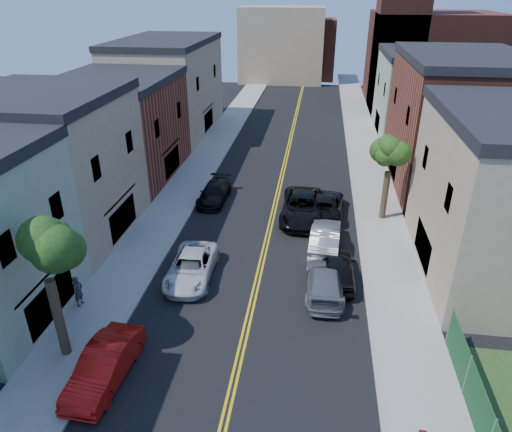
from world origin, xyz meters
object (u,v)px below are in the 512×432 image
at_px(grey_car_left, 191,268).
at_px(red_sedan, 104,365).
at_px(black_car_right, 339,269).
at_px(dark_car_right_far, 325,204).
at_px(black_car_left, 214,193).
at_px(grey_car_right, 325,282).
at_px(white_pickup, 191,267).
at_px(black_suv_lane, 302,207).
at_px(pedestrian_left, 78,291).
at_px(silver_car_right, 325,238).

bearing_deg(grey_car_left, red_sedan, -107.12).
distance_m(black_car_right, dark_car_right_far, 8.70).
relative_size(black_car_left, grey_car_right, 0.95).
height_order(red_sedan, grey_car_right, red_sedan).
height_order(grey_car_right, black_car_right, black_car_right).
xyz_separation_m(white_pickup, black_suv_lane, (5.93, 8.55, 0.15)).
height_order(white_pickup, grey_car_left, white_pickup).
bearing_deg(black_car_left, black_car_right, -44.22).
height_order(red_sedan, dark_car_right_far, red_sedan).
distance_m(black_suv_lane, pedestrian_left, 16.29).
xyz_separation_m(red_sedan, silver_car_right, (9.26, 12.31, 0.05)).
bearing_deg(black_suv_lane, red_sedan, -114.49).
bearing_deg(dark_car_right_far, red_sedan, 65.81).
distance_m(white_pickup, black_car_left, 10.68).
relative_size(black_car_right, silver_car_right, 0.89).
relative_size(white_pickup, black_car_right, 1.16).
xyz_separation_m(silver_car_right, pedestrian_left, (-12.72, -7.71, 0.16)).
xyz_separation_m(grey_car_left, pedestrian_left, (-5.12, -3.40, 0.32)).
bearing_deg(black_car_right, pedestrian_left, 17.12).
height_order(silver_car_right, pedestrian_left, pedestrian_left).
distance_m(black_car_right, pedestrian_left, 14.17).
relative_size(grey_car_left, grey_car_right, 0.78).
bearing_deg(silver_car_right, pedestrian_left, 34.88).
relative_size(red_sedan, black_car_left, 0.99).
distance_m(black_car_left, pedestrian_left, 14.65).
xyz_separation_m(black_car_left, black_car_right, (9.37, -9.73, 0.07)).
xyz_separation_m(black_suv_lane, pedestrian_left, (-11.05, -11.96, 0.12)).
relative_size(black_car_left, pedestrian_left, 2.86).
relative_size(dark_car_right_far, black_suv_lane, 0.86).
distance_m(black_car_left, silver_car_right, 10.68).
bearing_deg(grey_car_left, pedestrian_left, -151.80).
xyz_separation_m(white_pickup, black_car_right, (8.37, 0.91, 0.04)).
relative_size(white_pickup, black_suv_lane, 0.83).
height_order(white_pickup, black_car_left, white_pickup).
relative_size(grey_car_left, black_car_left, 0.82).
distance_m(dark_car_right_far, black_suv_lane, 1.96).
bearing_deg(black_car_right, white_pickup, 5.53).
xyz_separation_m(black_car_left, dark_car_right_far, (8.60, -1.07, 0.06)).
relative_size(black_suv_lane, pedestrian_left, 3.74).
relative_size(white_pickup, silver_car_right, 1.03).
relative_size(silver_car_right, black_suv_lane, 0.81).
relative_size(grey_car_right, silver_car_right, 1.00).
xyz_separation_m(white_pickup, grey_car_right, (7.60, -0.43, 0.01)).
xyz_separation_m(white_pickup, silver_car_right, (7.60, 4.30, 0.11)).
xyz_separation_m(grey_car_right, pedestrian_left, (-12.72, -2.98, 0.26)).
distance_m(grey_car_right, dark_car_right_far, 10.00).
bearing_deg(grey_car_right, pedestrian_left, 12.72).
relative_size(silver_car_right, dark_car_right_far, 0.93).
distance_m(dark_car_right_far, pedestrian_left, 18.18).
xyz_separation_m(white_pickup, black_car_left, (-1.00, 10.63, -0.03)).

